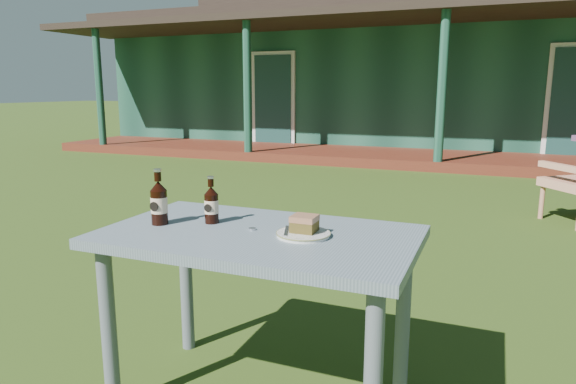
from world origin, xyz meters
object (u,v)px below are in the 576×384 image
at_px(cake_slice, 304,223).
at_px(cola_bottle_far, 159,202).
at_px(cafe_table, 259,257).
at_px(plate, 303,234).
at_px(cola_bottle_near, 211,204).

relative_size(cake_slice, cola_bottle_far, 0.41).
bearing_deg(cake_slice, cola_bottle_far, -173.17).
relative_size(cafe_table, plate, 5.88).
xyz_separation_m(cola_bottle_near, cola_bottle_far, (-0.19, -0.10, 0.01)).
xyz_separation_m(plate, cake_slice, (-0.00, 0.01, 0.04)).
distance_m(plate, cake_slice, 0.04).
relative_size(cafe_table, cake_slice, 13.04).
distance_m(plate, cola_bottle_near, 0.42).
height_order(cafe_table, plate, plate).
bearing_deg(cola_bottle_near, plate, -5.36).
distance_m(cafe_table, cake_slice, 0.23).
distance_m(cafe_table, cola_bottle_near, 0.30).
distance_m(cola_bottle_near, cola_bottle_far, 0.21).
bearing_deg(plate, cake_slice, 96.32).
height_order(cafe_table, cola_bottle_far, cola_bottle_far).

